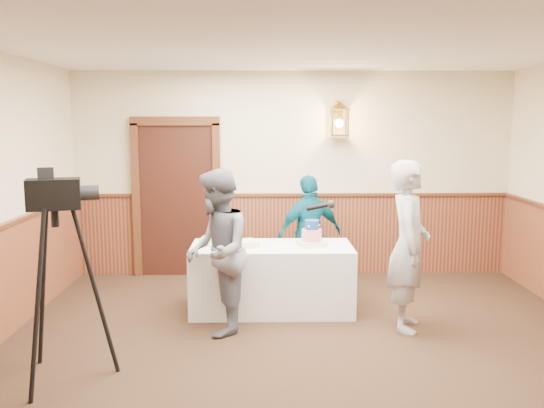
{
  "coord_description": "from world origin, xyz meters",
  "views": [
    {
      "loc": [
        -0.44,
        -4.4,
        2.14
      ],
      "look_at": [
        -0.33,
        1.7,
        1.25
      ],
      "focal_mm": 38.0,
      "sensor_mm": 36.0,
      "label": 1
    }
  ],
  "objects": [
    {
      "name": "sheet_cake_green",
      "position": [
        -0.96,
        1.99,
        0.79
      ],
      "size": [
        0.35,
        0.3,
        0.08
      ],
      "primitive_type": "cube",
      "rotation": [
        0.0,
        0.0,
        -0.12
      ],
      "color": "#B3EAA5",
      "rests_on": "display_table"
    },
    {
      "name": "display_table",
      "position": [
        -0.33,
        1.9,
        0.38
      ],
      "size": [
        1.8,
        0.8,
        0.75
      ],
      "primitive_type": "cube",
      "color": "white",
      "rests_on": "ground"
    },
    {
      "name": "baker",
      "position": [
        1.06,
        1.3,
        0.87
      ],
      "size": [
        0.55,
        0.72,
        1.75
      ],
      "primitive_type": "imported",
      "rotation": [
        0.0,
        0.0,
        1.34
      ],
      "color": "#9C9BA0",
      "rests_on": "ground"
    },
    {
      "name": "ground",
      "position": [
        0.0,
        0.0,
        0.0
      ],
      "size": [
        7.0,
        7.0,
        0.0
      ],
      "primitive_type": "plane",
      "color": "black",
      "rests_on": "ground"
    },
    {
      "name": "tv_camera_rig",
      "position": [
        -2.1,
        0.19,
        0.75
      ],
      "size": [
        0.66,
        0.61,
        1.68
      ],
      "rotation": [
        0.0,
        0.0,
        0.28
      ],
      "color": "black",
      "rests_on": "ground"
    },
    {
      "name": "tiered_cake",
      "position": [
        0.12,
        1.89,
        0.86
      ],
      "size": [
        0.35,
        0.35,
        0.29
      ],
      "rotation": [
        0.0,
        0.0,
        0.29
      ],
      "color": "beige",
      "rests_on": "display_table"
    },
    {
      "name": "interviewer",
      "position": [
        -0.88,
        1.24,
        0.83
      ],
      "size": [
        1.51,
        0.85,
        1.67
      ],
      "rotation": [
        0.0,
        0.0,
        -1.51
      ],
      "color": "slate",
      "rests_on": "ground"
    },
    {
      "name": "assistant_p",
      "position": [
        0.16,
        2.61,
        0.74
      ],
      "size": [
        0.93,
        0.66,
        1.47
      ],
      "primitive_type": "imported",
      "rotation": [
        0.0,
        0.0,
        3.53
      ],
      "color": "#074A5C",
      "rests_on": "ground"
    },
    {
      "name": "sheet_cake_yellow",
      "position": [
        -0.65,
        1.84,
        0.78
      ],
      "size": [
        0.4,
        0.36,
        0.07
      ],
      "primitive_type": "cube",
      "rotation": [
        0.0,
        0.0,
        0.42
      ],
      "color": "#F0ED8F",
      "rests_on": "display_table"
    },
    {
      "name": "room_shell",
      "position": [
        -0.05,
        0.45,
        1.52
      ],
      "size": [
        6.02,
        7.02,
        2.81
      ],
      "color": "beige",
      "rests_on": "ground"
    }
  ]
}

